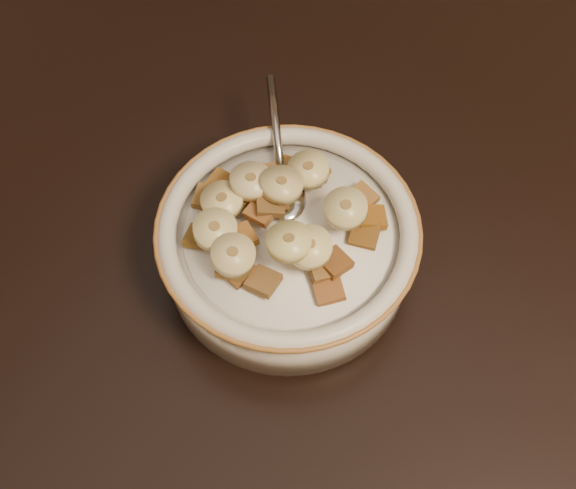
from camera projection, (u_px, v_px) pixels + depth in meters
The scene contains 39 objects.
floor at pixel (333, 484), 1.26m from camera, with size 4.00×4.50×0.10m, color #422816.
table at pixel (383, 260), 0.59m from camera, with size 1.40×0.90×0.04m, color black.
cereal_bowl at pixel (288, 250), 0.55m from camera, with size 0.19×0.19×0.04m, color silver.
milk at pixel (288, 234), 0.53m from camera, with size 0.15×0.15×0.00m, color white.
spoon at pixel (284, 198), 0.54m from camera, with size 0.03×0.04×0.01m, color #9D9D9D.
cereal_square_0 at pixel (262, 211), 0.52m from camera, with size 0.02×0.02×0.01m, color brown.
cereal_square_1 at pixel (278, 173), 0.55m from camera, with size 0.02×0.02×0.01m, color brown.
cereal_square_2 at pixel (313, 170), 0.55m from camera, with size 0.02×0.02×0.01m, color olive.
cereal_square_3 at pixel (306, 176), 0.54m from camera, with size 0.02×0.02×0.01m, color brown.
cereal_square_4 at pixel (221, 184), 0.55m from camera, with size 0.02×0.02×0.01m, color #985D19.
cereal_square_5 at pixel (270, 204), 0.52m from camera, with size 0.02×0.02×0.01m, color brown.
cereal_square_6 at pixel (241, 237), 0.51m from camera, with size 0.02×0.02×0.01m, color #96612A.
cereal_square_7 at pixel (263, 281), 0.50m from camera, with size 0.02×0.02×0.01m, color olive.
cereal_square_8 at pixel (329, 289), 0.50m from camera, with size 0.02×0.02×0.01m, color brown.
cereal_square_9 at pixel (200, 236), 0.52m from camera, with size 0.02×0.02×0.01m, color brown.
cereal_square_10 at pixel (208, 198), 0.54m from camera, with size 0.02×0.02×0.01m, color brown.
cereal_square_11 at pixel (334, 262), 0.50m from camera, with size 0.02×0.02×0.01m, color brown.
cereal_square_12 at pixel (240, 192), 0.53m from camera, with size 0.02×0.02×0.01m, color #895B16.
cereal_square_13 at pixel (231, 266), 0.50m from camera, with size 0.02×0.02×0.01m, color brown.
cereal_square_14 at pixel (372, 217), 0.53m from camera, with size 0.02×0.02×0.01m, color #975F18.
cereal_square_15 at pixel (313, 171), 0.55m from camera, with size 0.02×0.02×0.01m, color brown.
cereal_square_16 at pixel (361, 198), 0.54m from camera, with size 0.02×0.02×0.01m, color brown.
cereal_square_17 at pixel (323, 267), 0.50m from camera, with size 0.02×0.02×0.01m, color brown.
cereal_square_18 at pixel (313, 169), 0.55m from camera, with size 0.02×0.02×0.01m, color brown.
cereal_square_19 at pixel (291, 168), 0.55m from camera, with size 0.02×0.02×0.01m, color brown.
cereal_square_20 at pixel (272, 198), 0.52m from camera, with size 0.02×0.02×0.01m, color brown.
cereal_square_21 at pixel (237, 270), 0.50m from camera, with size 0.02×0.02×0.01m, color brown.
cereal_square_22 at pixel (210, 231), 0.52m from camera, with size 0.02×0.02×0.01m, color brown.
cereal_square_23 at pixel (365, 234), 0.52m from camera, with size 0.02×0.02×0.01m, color brown.
cereal_square_24 at pixel (267, 178), 0.54m from camera, with size 0.02×0.02×0.01m, color brown.
banana_slice_0 at pixel (222, 201), 0.52m from camera, with size 0.03×0.03×0.01m, color #D2BF77.
banana_slice_1 at pixel (310, 247), 0.49m from camera, with size 0.03×0.03×0.01m, color beige.
banana_slice_2 at pixel (289, 242), 0.49m from camera, with size 0.03×0.03×0.01m, color #D8CA82.
banana_slice_3 at pixel (282, 185), 0.52m from camera, with size 0.03×0.03×0.01m, color #DACD81.
banana_slice_4 at pixel (251, 181), 0.52m from camera, with size 0.03×0.03×0.01m, color #CBC082.
banana_slice_5 at pixel (215, 230), 0.50m from camera, with size 0.03×0.03×0.01m, color #E4D484.
banana_slice_6 at pixel (308, 170), 0.53m from camera, with size 0.03×0.03×0.01m, color #E5D587.
banana_slice_7 at pixel (233, 255), 0.49m from camera, with size 0.03×0.03×0.01m, color #EAD889.
banana_slice_8 at pixel (346, 208), 0.51m from camera, with size 0.03×0.03×0.01m, color #CDC28A.
Camera 1 is at (0.08, -0.29, 1.24)m, focal length 45.00 mm.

